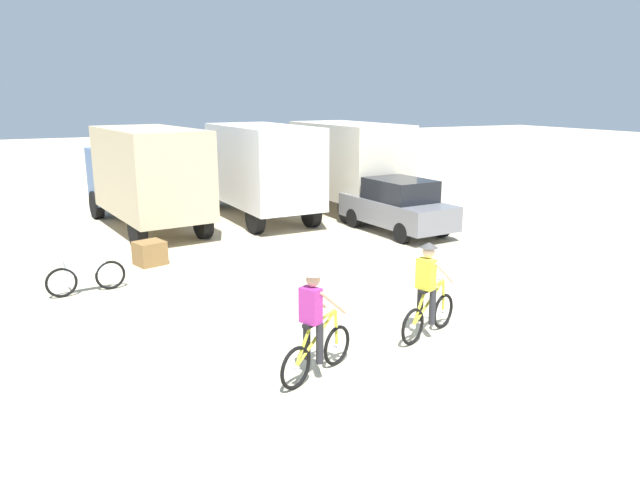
% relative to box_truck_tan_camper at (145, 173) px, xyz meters
% --- Properties ---
extents(ground_plane, '(120.00, 120.00, 0.00)m').
position_rel_box_truck_tan_camper_xyz_m(ground_plane, '(2.92, -12.21, -1.87)').
color(ground_plane, beige).
extents(box_truck_tan_camper, '(3.19, 6.99, 3.35)m').
position_rel_box_truck_tan_camper_xyz_m(box_truck_tan_camper, '(0.00, 0.00, 0.00)').
color(box_truck_tan_camper, '#CCB78E').
rests_on(box_truck_tan_camper, ground).
extents(box_truck_avon_van, '(2.67, 6.85, 3.35)m').
position_rel_box_truck_tan_camper_xyz_m(box_truck_avon_van, '(3.91, 0.09, 0.00)').
color(box_truck_avon_van, white).
rests_on(box_truck_avon_van, ground).
extents(box_truck_cream_rv, '(2.71, 6.86, 3.35)m').
position_rel_box_truck_tan_camper_xyz_m(box_truck_cream_rv, '(7.37, 0.18, 0.00)').
color(box_truck_cream_rv, beige).
rests_on(box_truck_cream_rv, ground).
extents(sedan_parked, '(2.13, 4.34, 1.76)m').
position_rel_box_truck_tan_camper_xyz_m(sedan_parked, '(7.20, -4.08, -0.99)').
color(sedan_parked, slate).
rests_on(sedan_parked, ground).
extents(cyclist_orange_shirt, '(1.58, 0.85, 1.82)m').
position_rel_box_truck_tan_camper_xyz_m(cyclist_orange_shirt, '(0.43, -12.10, -1.03)').
color(cyclist_orange_shirt, black).
rests_on(cyclist_orange_shirt, ground).
extents(cyclist_cowboy_hat, '(1.63, 0.78, 1.82)m').
position_rel_box_truck_tan_camper_xyz_m(cyclist_cowboy_hat, '(2.98, -11.54, -1.03)').
color(cyclist_cowboy_hat, black).
rests_on(cyclist_cowboy_hat, ground).
extents(bicycle_spare, '(1.73, 0.50, 0.97)m').
position_rel_box_truck_tan_camper_xyz_m(bicycle_spare, '(-2.46, -6.16, -1.48)').
color(bicycle_spare, black).
rests_on(bicycle_spare, ground).
extents(supply_crate, '(0.87, 0.84, 0.62)m').
position_rel_box_truck_tan_camper_xyz_m(supply_crate, '(-0.74, -4.41, -1.56)').
color(supply_crate, olive).
rests_on(supply_crate, ground).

